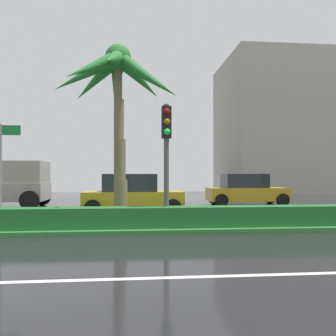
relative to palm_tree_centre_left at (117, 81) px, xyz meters
name	(u,v)px	position (x,y,z in m)	size (l,w,h in m)	color
palm_tree_centre_left	(117,81)	(0.00, 0.00, 0.00)	(4.49, 4.63, 6.07)	brown
traffic_signal_median_right	(166,142)	(1.55, -1.70, -2.26)	(0.28, 0.43, 3.68)	#4C4C47
street_name_sign	(0,161)	(-3.20, -1.88, -2.87)	(1.10, 0.08, 3.00)	slate
car_in_traffic_second	(132,194)	(0.51, 3.29, -4.13)	(4.30, 2.02, 1.72)	#B28C1E
car_in_traffic_third	(246,190)	(6.74, 6.71, -4.13)	(4.30, 2.02, 1.72)	#B28C1E
building_far_right	(329,127)	(19.67, 20.86, 1.32)	(20.73, 10.20, 12.54)	gray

